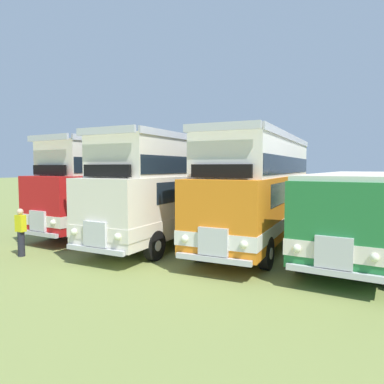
{
  "coord_description": "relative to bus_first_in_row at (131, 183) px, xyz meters",
  "views": [
    {
      "loc": [
        -1.07,
        -14.25,
        3.22
      ],
      "look_at": [
        -9.19,
        0.82,
        1.99
      ],
      "focal_mm": 32.6,
      "sensor_mm": 36.0,
      "label": 1
    }
  ],
  "objects": [
    {
      "name": "bus_first_in_row",
      "position": [
        0.0,
        0.0,
        0.0
      ],
      "size": [
        2.9,
        11.18,
        4.52
      ],
      "color": "red",
      "rests_on": "ground"
    },
    {
      "name": "bus_second_in_row",
      "position": [
        3.62,
        -0.68,
        0.0
      ],
      "size": [
        2.82,
        11.73,
        4.52
      ],
      "color": "silver",
      "rests_on": "ground"
    },
    {
      "name": "bus_third_in_row",
      "position": [
        7.25,
        -0.54,
        -0.0
      ],
      "size": [
        3.06,
        10.57,
        4.52
      ],
      "color": "orange",
      "rests_on": "ground"
    },
    {
      "name": "bus_fourth_in_row",
      "position": [
        10.88,
        -0.26,
        -0.61
      ],
      "size": [
        2.93,
        10.73,
        2.99
      ],
      "color": "#237538",
      "rests_on": "ground"
    },
    {
      "name": "marshal_person",
      "position": [
        0.32,
        -6.74,
        -1.47
      ],
      "size": [
        0.36,
        0.24,
        1.73
      ],
      "color": "#23232D",
      "rests_on": "ground"
    }
  ]
}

